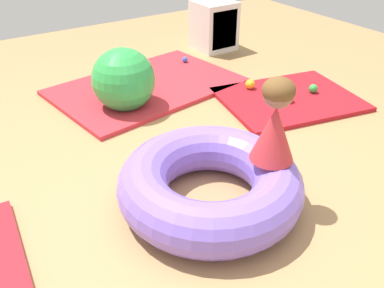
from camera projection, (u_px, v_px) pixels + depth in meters
ground_plane at (201, 193)px, 2.73m from camera, size 8.00×8.00×0.00m
gym_mat_center_rear at (289, 99)px, 3.87m from camera, size 1.37×1.16×0.04m
gym_mat_far_left at (147, 86)px, 4.11m from camera, size 1.89×1.39×0.04m
inflatable_cushion at (210, 184)px, 2.55m from camera, size 1.13×1.13×0.31m
child_in_red at (275, 121)px, 2.38m from camera, size 0.33×0.33×0.52m
play_ball_green at (313, 89)px, 3.93m from camera, size 0.08×0.08×0.08m
play_ball_pink at (287, 96)px, 3.76m from camera, size 0.10×0.10×0.10m
play_ball_yellow at (250, 84)px, 4.00m from camera, size 0.09×0.09×0.09m
play_ball_blue at (185, 60)px, 4.60m from camera, size 0.06×0.06×0.06m
exercise_ball_large at (124, 80)px, 3.61m from camera, size 0.55×0.55×0.55m
storage_cube at (215, 26)px, 4.97m from camera, size 0.44×0.44×0.56m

